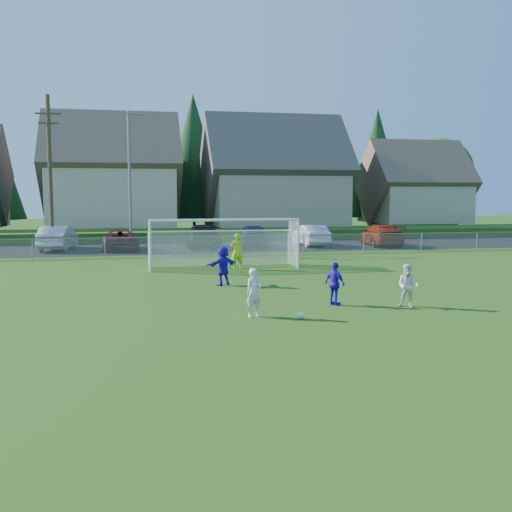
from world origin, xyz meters
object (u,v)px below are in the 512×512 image
at_px(player_blue_a, 335,284).
at_px(goalkeeper, 237,251).
at_px(player_white_b, 408,286).
at_px(car_f, 311,235).
at_px(car_g, 381,235).
at_px(car_d, 203,236).
at_px(car_e, 253,235).
at_px(player_blue_b, 223,266).
at_px(car_c, 120,240).
at_px(car_b, 58,238).
at_px(soccer_goal, 223,235).
at_px(soccer_ball, 301,315).
at_px(player_white_a, 254,293).

height_order(player_blue_a, goalkeeper, goalkeeper).
height_order(player_white_b, goalkeeper, goalkeeper).
xyz_separation_m(car_f, car_g, (4.96, -0.93, 0.03)).
xyz_separation_m(car_d, car_g, (12.71, -1.26, -0.03)).
height_order(car_d, car_g, car_d).
height_order(car_e, car_g, car_e).
relative_size(goalkeeper, car_g, 0.33).
bearing_deg(car_g, player_blue_b, 56.97).
height_order(player_blue_b, car_c, player_blue_b).
xyz_separation_m(car_d, car_e, (3.49, -0.28, 0.00)).
distance_m(player_white_b, car_b, 27.06).
distance_m(player_blue_a, soccer_goal, 11.21).
distance_m(soccer_ball, player_white_a, 1.57).
distance_m(player_blue_b, car_b, 19.35).
height_order(player_white_b, soccer_goal, soccer_goal).
xyz_separation_m(car_c, car_e, (9.09, 0.49, 0.12)).
height_order(player_white_a, player_white_b, player_white_a).
relative_size(player_blue_a, goalkeeper, 0.82).
xyz_separation_m(player_white_a, car_f, (9.10, 23.48, 0.01)).
bearing_deg(player_blue_a, soccer_goal, -15.76).
distance_m(car_d, car_e, 3.51).
height_order(player_blue_b, car_e, car_e).
bearing_deg(player_blue_a, car_d, -22.18).
bearing_deg(car_f, car_e, 0.13).
xyz_separation_m(goalkeeper, soccer_goal, (-0.57, 0.87, 0.74)).
bearing_deg(car_b, player_white_a, 115.25).
bearing_deg(car_g, soccer_goal, 46.01).
bearing_deg(car_b, soccer_ball, 117.49).
height_order(soccer_ball, player_white_b, player_white_b).
distance_m(player_blue_a, goalkeeper, 10.22).
bearing_deg(car_d, player_white_b, 102.14).
xyz_separation_m(player_white_a, car_e, (4.85, 23.54, 0.06)).
relative_size(player_white_a, goalkeeper, 0.83).
bearing_deg(car_f, player_white_b, 81.35).
bearing_deg(car_c, soccer_ball, 101.38).
relative_size(player_white_a, player_white_b, 1.04).
bearing_deg(car_c, player_white_b, 110.92).
bearing_deg(goalkeeper, car_c, -68.58).
xyz_separation_m(goalkeeper, car_b, (-9.80, 12.46, -0.08)).
height_order(player_white_b, player_blue_a, player_blue_a).
relative_size(player_blue_a, car_c, 0.29).
distance_m(car_c, car_g, 18.31).
xyz_separation_m(player_blue_b, soccer_goal, (0.91, 5.88, 0.82)).
bearing_deg(soccer_ball, car_c, 103.19).
height_order(player_blue_a, car_d, car_d).
height_order(car_e, soccer_goal, soccer_goal).
relative_size(player_blue_a, car_g, 0.27).
bearing_deg(goalkeeper, car_b, -56.81).
distance_m(player_blue_b, car_g, 21.38).
distance_m(car_d, car_g, 12.77).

